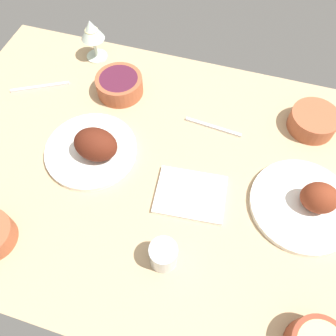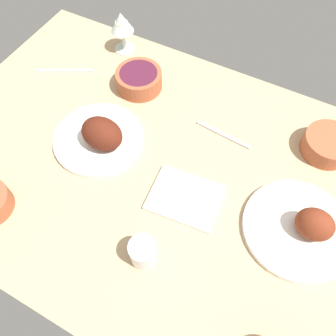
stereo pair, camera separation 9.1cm
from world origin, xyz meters
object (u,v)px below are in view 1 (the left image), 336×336
plate_far_side (93,148)px  folded_napkin (191,194)px  wine_glass (92,32)px  fork_loose (40,87)px  bowl_potatoes (313,121)px  spoon_loose (213,127)px  plate_center_main (308,202)px  water_tumbler (163,255)px  bowl_onions (119,85)px

plate_far_side → folded_napkin: 29.55cm
wine_glass → fork_loose: wine_glass is taller
plate_far_side → bowl_potatoes: bearing=-154.3°
bowl_potatoes → spoon_loose: size_ratio=0.80×
plate_center_main → spoon_loose: size_ratio=1.55×
bowl_potatoes → spoon_loose: bowl_potatoes is taller
plate_far_side → water_tumbler: 35.70cm
wine_glass → spoon_loose: 49.65cm
plate_far_side → fork_loose: 33.01cm
wine_glass → water_tumbler: bearing=125.2°
spoon_loose → fork_loose: bearing=5.4°
bowl_onions → fork_loose: (25.34, 5.84, -2.76)cm
wine_glass → bowl_potatoes: bearing=172.1°
plate_far_side → plate_center_main: (-58.01, -0.76, -0.86)cm
folded_napkin → spoon_loose: bearing=-91.6°
folded_napkin → bowl_onions: bearing=-43.5°
plate_far_side → plate_center_main: size_ratio=0.97×
fork_loose → bowl_onions: bearing=-15.2°
plate_center_main → spoon_loose: bearing=-32.7°
bowl_onions → spoon_loose: size_ratio=0.84×
bowl_potatoes → folded_napkin: size_ratio=0.76×
bowl_potatoes → wine_glass: 73.47cm
plate_far_side → plate_center_main: plate_far_side is taller
bowl_onions → spoon_loose: bowl_onions is taller
plate_center_main → fork_loose: bearing=-11.9°
water_tumbler → fork_loose: water_tumbler is taller
plate_center_main → spoon_loose: 33.66cm
plate_center_main → wine_glass: bearing=-26.6°
plate_far_side → bowl_onions: 24.60cm
bowl_potatoes → fork_loose: bearing=6.0°
bowl_potatoes → fork_loose: bowl_potatoes is taller
wine_glass → spoon_loose: size_ratio=0.82×
spoon_loose → water_tumbler: bearing=91.9°
plate_far_side → fork_loose: size_ratio=1.39×
bowl_onions → bowl_potatoes: (-58.87, -2.95, -0.11)cm
plate_far_side → bowl_potatoes: 63.42cm
plate_far_side → bowl_onions: size_ratio=1.78×
water_tumbler → fork_loose: size_ratio=0.41×
fork_loose → bowl_potatoes: bearing=-22.2°
bowl_potatoes → fork_loose: size_ratio=0.74×
plate_center_main → wine_glass: (73.32, -36.74, 7.56)cm
bowl_potatoes → bowl_onions: bearing=2.9°
water_tumbler → wine_glass: bearing=-54.8°
wine_glass → fork_loose: bearing=58.0°
folded_napkin → fork_loose: (56.12, -23.40, -0.20)cm
plate_center_main → wine_glass: size_ratio=1.90×
plate_far_side → wine_glass: size_ratio=1.84×
plate_far_side → spoon_loose: size_ratio=1.50×
plate_center_main → plate_far_side: bearing=0.8°
water_tumbler → folded_napkin: water_tumbler is taller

